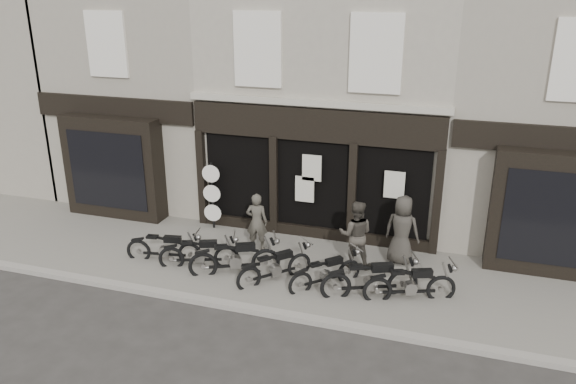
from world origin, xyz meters
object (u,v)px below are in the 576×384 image
(motorcycle_6, at_px, (411,287))
(man_right, at_px, (402,230))
(motorcycle_1, at_px, (200,256))
(motorcycle_5, at_px, (371,283))
(man_centre, at_px, (356,234))
(motorcycle_2, at_px, (236,261))
(advert_sign_post, at_px, (212,199))
(man_left, at_px, (257,222))
(motorcycle_4, at_px, (326,275))
(motorcycle_0, at_px, (165,250))
(motorcycle_3, at_px, (276,269))

(motorcycle_6, bearing_deg, man_right, 83.55)
(motorcycle_1, relative_size, motorcycle_5, 0.91)
(motorcycle_1, bearing_deg, man_centre, -2.63)
(motorcycle_2, xyz_separation_m, motorcycle_5, (3.45, -0.04, 0.00))
(motorcycle_6, distance_m, advert_sign_post, 6.58)
(man_left, bearing_deg, advert_sign_post, -35.00)
(motorcycle_5, distance_m, advert_sign_post, 5.79)
(motorcycle_4, bearing_deg, man_centre, 23.30)
(motorcycle_4, xyz_separation_m, motorcycle_5, (1.12, -0.14, 0.06))
(motorcycle_0, relative_size, motorcycle_6, 0.99)
(motorcycle_0, xyz_separation_m, motorcycle_6, (6.44, -0.01, 0.02))
(motorcycle_3, xyz_separation_m, motorcycle_4, (1.26, 0.12, -0.02))
(motorcycle_0, height_order, man_left, man_left)
(advert_sign_post, bearing_deg, motorcycle_1, -79.75)
(motorcycle_1, bearing_deg, motorcycle_6, -20.10)
(advert_sign_post, bearing_deg, man_right, -12.16)
(motorcycle_2, xyz_separation_m, man_centre, (2.81, 1.28, 0.58))
(motorcycle_3, bearing_deg, motorcycle_6, -46.05)
(motorcycle_0, height_order, motorcycle_4, motorcycle_0)
(motorcycle_2, bearing_deg, motorcycle_4, -23.06)
(motorcycle_5, distance_m, motorcycle_6, 0.93)
(man_right, bearing_deg, motorcycle_2, 35.21)
(man_right, bearing_deg, motorcycle_0, 26.31)
(motorcycle_3, bearing_deg, motorcycle_2, 130.90)
(motorcycle_3, xyz_separation_m, man_right, (2.83, 1.89, 0.65))
(motorcycle_4, height_order, motorcycle_6, motorcycle_6)
(motorcycle_2, distance_m, motorcycle_4, 2.34)
(motorcycle_1, bearing_deg, motorcycle_2, -24.23)
(man_centre, distance_m, man_right, 1.25)
(motorcycle_0, height_order, advert_sign_post, advert_sign_post)
(motorcycle_1, relative_size, motorcycle_6, 0.96)
(motorcycle_0, xyz_separation_m, motorcycle_5, (5.52, -0.13, 0.05))
(motorcycle_0, distance_m, motorcycle_3, 3.15)
(motorcycle_1, xyz_separation_m, man_right, (4.95, 1.79, 0.65))
(motorcycle_0, bearing_deg, man_left, 23.13)
(motorcycle_0, bearing_deg, motorcycle_2, -12.32)
(motorcycle_3, bearing_deg, motorcycle_0, 130.24)
(motorcycle_5, xyz_separation_m, motorcycle_6, (0.92, 0.12, -0.03))
(motorcycle_1, relative_size, advert_sign_post, 0.92)
(motorcycle_1, distance_m, advert_sign_post, 2.54)
(motorcycle_4, bearing_deg, motorcycle_1, 135.06)
(motorcycle_0, height_order, motorcycle_1, motorcycle_1)
(motorcycle_6, height_order, man_centre, man_centre)
(motorcycle_3, height_order, man_centre, man_centre)
(motorcycle_3, bearing_deg, man_centre, -10.62)
(motorcycle_0, bearing_deg, motorcycle_3, -11.98)
(motorcycle_4, xyz_separation_m, man_left, (-2.31, 1.36, 0.56))
(motorcycle_0, height_order, motorcycle_6, motorcycle_6)
(motorcycle_6, bearing_deg, motorcycle_1, 159.11)
(advert_sign_post, bearing_deg, motorcycle_2, -60.72)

